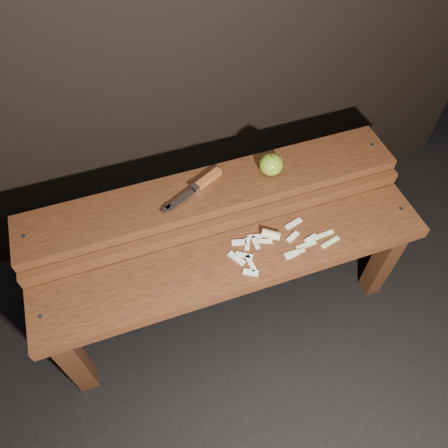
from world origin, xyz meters
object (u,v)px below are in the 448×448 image
object	(u,v)px
bench_front_tier	(237,273)
knife	(201,184)
apple	(271,165)
bench_rear_tier	(213,206)

from	to	relation	value
bench_front_tier	knife	world-z (taller)	knife
apple	bench_front_tier	bearing A→B (deg)	-129.86
bench_rear_tier	knife	world-z (taller)	knife
knife	bench_rear_tier	bearing A→B (deg)	-34.97
bench_rear_tier	apple	distance (m)	0.23
bench_front_tier	knife	size ratio (longest dim) A/B	5.49
bench_rear_tier	knife	distance (m)	0.10
bench_rear_tier	knife	xyz separation A→B (m)	(-0.03, 0.02, 0.10)
bench_front_tier	knife	distance (m)	0.29
bench_front_tier	apple	size ratio (longest dim) A/B	15.21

